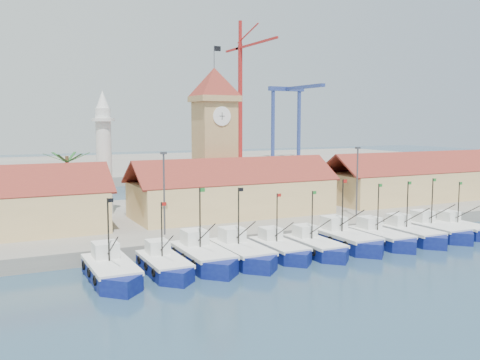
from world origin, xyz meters
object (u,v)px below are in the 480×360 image
boat_5 (316,248)px  clock_tower (215,135)px  boat_0 (112,273)px  minaret (104,152)px

boat_5 → clock_tower: clock_tower is taller
boat_0 → boat_5: bearing=0.6°
boat_0 → boat_5: boat_0 is taller
boat_0 → clock_tower: 33.01m
boat_0 → clock_tower: clock_tower is taller
minaret → boat_5: bearing=-57.5°
boat_5 → minaret: minaret is taller
clock_tower → boat_0: bearing=-130.0°
boat_0 → boat_5: size_ratio=1.09×
clock_tower → boat_5: bearing=-86.9°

